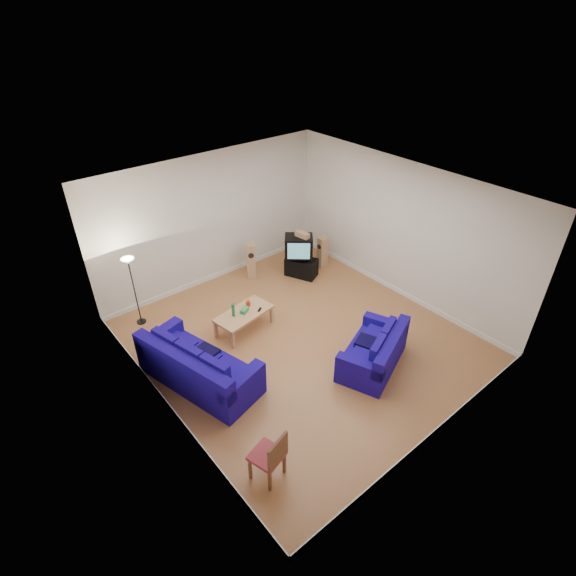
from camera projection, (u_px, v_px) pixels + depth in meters
room at (301, 278)px, 8.58m from camera, size 6.01×6.51×3.21m
sofa_three_seat at (197, 369)px, 8.22m from camera, size 1.55×2.50×0.90m
sofa_loveseat at (375, 353)px, 8.63m from camera, size 1.82×1.42×0.80m
coffee_table at (244, 315)px, 9.51m from camera, size 1.33×0.82×0.45m
bottle at (233, 310)px, 9.30m from camera, size 0.08×0.08×0.30m
tissue_box at (244, 310)px, 9.47m from camera, size 0.23×0.19×0.08m
red_canister at (248, 303)px, 9.64m from camera, size 0.11×0.11×0.13m
remote at (260, 310)px, 9.55m from camera, size 0.15×0.12×0.02m
tv_stand at (301, 267)px, 11.46m from camera, size 0.72×0.89×0.48m
av_receiver at (302, 256)px, 11.37m from camera, size 0.46×0.51×0.10m
television at (299, 246)px, 11.13m from camera, size 0.84×0.82×0.53m
centre_speaker at (302, 235)px, 10.94m from camera, size 0.20×0.39×0.13m
speaker_left at (251, 261)px, 11.28m from camera, size 0.33×0.35×0.94m
speaker_right at (322, 252)px, 11.75m from camera, size 0.26×0.20×0.84m
floor_lamp at (130, 270)px, 9.21m from camera, size 0.28×0.28×1.62m
dining_chair at (271, 455)px, 6.48m from camera, size 0.55×0.55×0.93m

